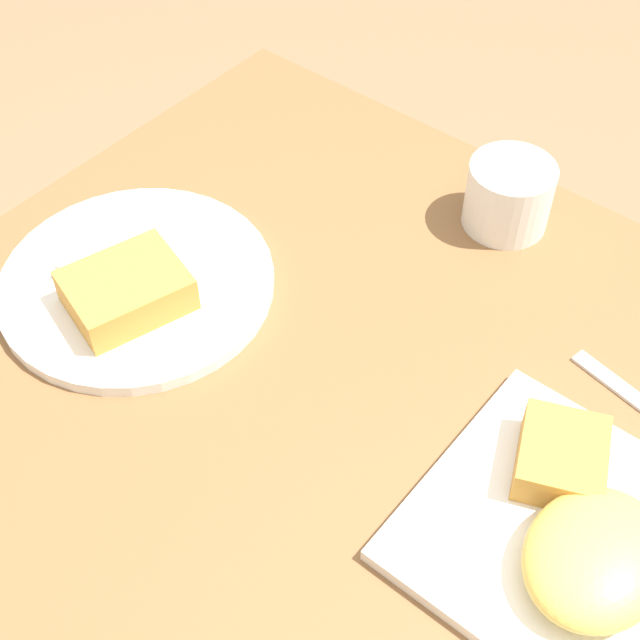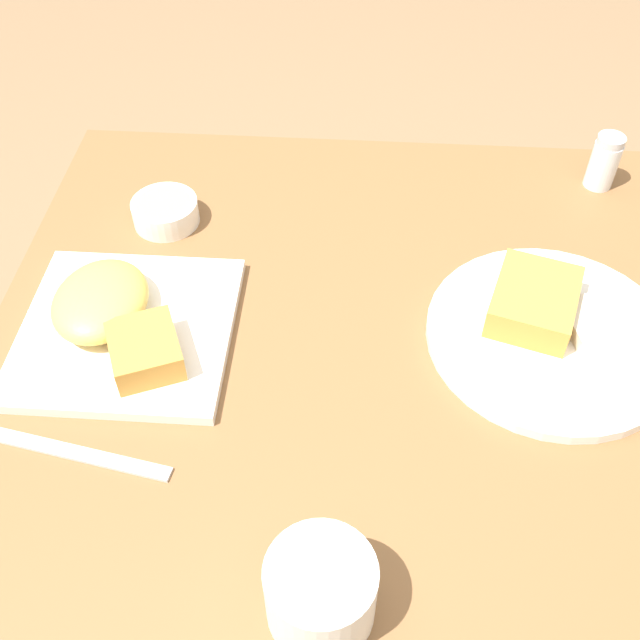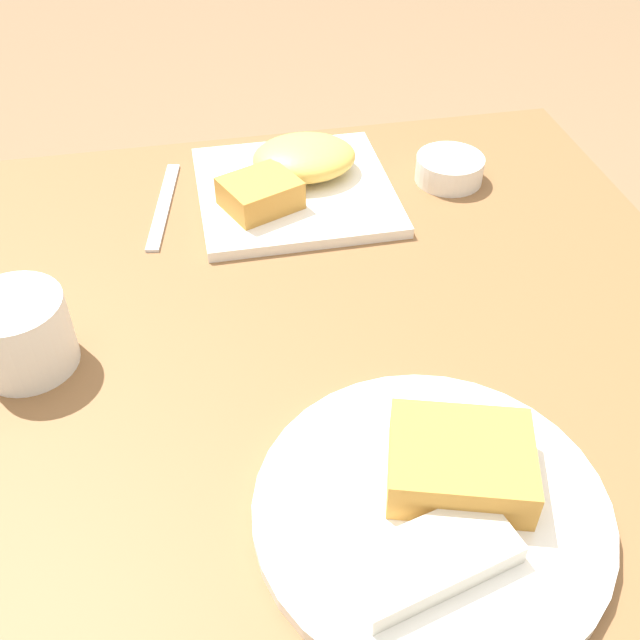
{
  "view_description": "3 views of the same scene",
  "coord_description": "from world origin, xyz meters",
  "views": [
    {
      "loc": [
        -0.4,
        -0.33,
        1.39
      ],
      "look_at": [
        0.04,
        0.02,
        0.75
      ],
      "focal_mm": 50.0,
      "sensor_mm": 36.0,
      "label": 1
    },
    {
      "loc": [
        0.58,
        -0.0,
        1.37
      ],
      "look_at": [
        0.01,
        -0.04,
        0.75
      ],
      "focal_mm": 42.0,
      "sensor_mm": 36.0,
      "label": 2
    },
    {
      "loc": [
        0.14,
        0.55,
        1.23
      ],
      "look_at": [
        0.03,
        0.01,
        0.74
      ],
      "focal_mm": 42.0,
      "sensor_mm": 36.0,
      "label": 3
    }
  ],
  "objects": [
    {
      "name": "dining_table",
      "position": [
        0.0,
        0.0,
        0.61
      ],
      "size": [
        0.83,
        0.87,
        0.7
      ],
      "color": "brown",
      "rests_on": "ground_plane"
    },
    {
      "name": "plate_square_near",
      "position": [
        0.01,
        -0.27,
        0.72
      ],
      "size": [
        0.25,
        0.25,
        0.06
      ],
      "color": "white",
      "rests_on": "dining_table"
    },
    {
      "name": "plate_oval_far",
      "position": [
        -0.02,
        0.23,
        0.72
      ],
      "size": [
        0.29,
        0.29,
        0.05
      ],
      "color": "white",
      "rests_on": "dining_table"
    },
    {
      "name": "sauce_ramekin",
      "position": [
        -0.2,
        -0.26,
        0.72
      ],
      "size": [
        0.09,
        0.09,
        0.03
      ],
      "color": "white",
      "rests_on": "dining_table"
    },
    {
      "name": "butter_knife",
      "position": [
        0.17,
        -0.27,
        0.71
      ],
      "size": [
        0.05,
        0.2,
        0.0
      ],
      "rotation": [
        0.0,
        0.0,
        1.39
      ],
      "color": "silver",
      "rests_on": "dining_table"
    },
    {
      "name": "coffee_mug",
      "position": [
        0.32,
        -0.02,
        0.74
      ],
      "size": [
        0.1,
        0.1,
        0.08
      ],
      "color": "white",
      "rests_on": "dining_table"
    }
  ]
}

